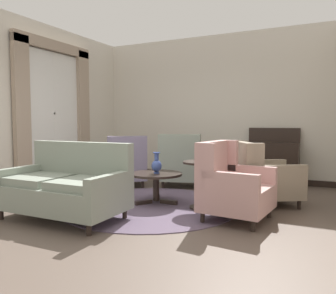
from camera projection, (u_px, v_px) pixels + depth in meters
ground at (139, 211)px, 4.85m from camera, size 8.79×8.79×0.00m
wall_back at (212, 108)px, 7.54m from camera, size 5.45×0.08×3.16m
wall_left at (49, 106)px, 6.74m from camera, size 0.08×4.39×3.16m
baseboard_back at (210, 176)px, 7.60m from camera, size 5.29×0.03×0.12m
area_rug at (150, 205)px, 5.12m from camera, size 2.66×2.66×0.01m
window_with_curtains at (55, 105)px, 6.74m from camera, size 0.12×1.96×2.68m
coffee_table at (156, 179)px, 5.26m from camera, size 0.81×0.81×0.48m
porcelain_vase at (157, 165)px, 5.20m from camera, size 0.16×0.16×0.33m
settee at (66, 187)px, 4.44m from camera, size 1.63×0.89×0.99m
armchair_beside_settee at (126, 165)px, 6.66m from camera, size 1.09×1.10×1.00m
armchair_near_window at (181, 164)px, 6.62m from camera, size 0.99×1.00×1.03m
armchair_back_corner at (262, 178)px, 5.15m from camera, size 1.19×1.15×0.97m
armchair_far_left at (232, 186)px, 4.39m from camera, size 0.88×0.92×1.01m
side_table at (202, 180)px, 4.90m from camera, size 0.56×0.56×0.70m
sideboard at (272, 160)px, 6.75m from camera, size 1.01×0.35×1.15m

